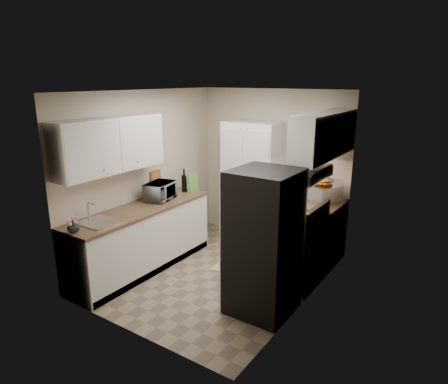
# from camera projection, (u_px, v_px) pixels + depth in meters

# --- Properties ---
(ground) EXTENTS (3.20, 3.20, 0.00)m
(ground) POSITION_uv_depth(u_px,v_px,m) (217.00, 274.00, 5.61)
(ground) COLOR #7A6B56
(ground) RESTS_ON ground
(room_shell) EXTENTS (2.64, 3.24, 2.52)m
(room_shell) POSITION_uv_depth(u_px,v_px,m) (215.00, 161.00, 5.16)
(room_shell) COLOR beige
(room_shell) RESTS_ON ground
(pantry_cabinet) EXTENTS (0.90, 0.55, 2.00)m
(pantry_cabinet) POSITION_uv_depth(u_px,v_px,m) (253.00, 184.00, 6.49)
(pantry_cabinet) COLOR silver
(pantry_cabinet) RESTS_ON ground
(base_cabinet_left) EXTENTS (0.60, 2.30, 0.88)m
(base_cabinet_left) POSITION_uv_depth(u_px,v_px,m) (142.00, 240.00, 5.67)
(base_cabinet_left) COLOR silver
(base_cabinet_left) RESTS_ON ground
(countertop_left) EXTENTS (0.63, 2.33, 0.04)m
(countertop_left) POSITION_uv_depth(u_px,v_px,m) (141.00, 209.00, 5.55)
(countertop_left) COLOR brown
(countertop_left) RESTS_ON base_cabinet_left
(base_cabinet_right) EXTENTS (0.60, 0.80, 0.88)m
(base_cabinet_right) POSITION_uv_depth(u_px,v_px,m) (317.00, 233.00, 5.91)
(base_cabinet_right) COLOR silver
(base_cabinet_right) RESTS_ON ground
(countertop_right) EXTENTS (0.63, 0.83, 0.04)m
(countertop_right) POSITION_uv_depth(u_px,v_px,m) (319.00, 204.00, 5.78)
(countertop_right) COLOR brown
(countertop_right) RESTS_ON base_cabinet_right
(electric_range) EXTENTS (0.71, 0.78, 1.13)m
(electric_range) POSITION_uv_depth(u_px,v_px,m) (294.00, 249.00, 5.27)
(electric_range) COLOR #B7B7BC
(electric_range) RESTS_ON ground
(refrigerator) EXTENTS (0.70, 0.72, 1.70)m
(refrigerator) POSITION_uv_depth(u_px,v_px,m) (264.00, 243.00, 4.54)
(refrigerator) COLOR #B7B7BC
(refrigerator) RESTS_ON ground
(microwave) EXTENTS (0.41, 0.53, 0.26)m
(microwave) POSITION_uv_depth(u_px,v_px,m) (160.00, 191.00, 5.88)
(microwave) COLOR #A3A3A7
(microwave) RESTS_ON countertop_left
(wine_bottle) EXTENTS (0.08, 0.08, 0.33)m
(wine_bottle) POSITION_uv_depth(u_px,v_px,m) (184.00, 181.00, 6.29)
(wine_bottle) COLOR black
(wine_bottle) RESTS_ON countertop_left
(flower_vase) EXTENTS (0.14, 0.14, 0.15)m
(flower_vase) POSITION_uv_depth(u_px,v_px,m) (73.00, 226.00, 4.64)
(flower_vase) COLOR silver
(flower_vase) RESTS_ON countertop_left
(cutting_board) EXTENTS (0.03, 0.24, 0.30)m
(cutting_board) POSITION_uv_depth(u_px,v_px,m) (193.00, 182.00, 6.31)
(cutting_board) COLOR #4D9138
(cutting_board) RESTS_ON countertop_left
(toaster_oven) EXTENTS (0.48, 0.53, 0.25)m
(toaster_oven) POSITION_uv_depth(u_px,v_px,m) (324.00, 194.00, 5.76)
(toaster_oven) COLOR #A5A5AA
(toaster_oven) RESTS_ON countertop_right
(fruit_basket) EXTENTS (0.35, 0.35, 0.13)m
(fruit_basket) POSITION_uv_depth(u_px,v_px,m) (323.00, 181.00, 5.72)
(fruit_basket) COLOR orange
(fruit_basket) RESTS_ON toaster_oven
(kitchen_mat) EXTENTS (0.54, 0.77, 0.01)m
(kitchen_mat) POSITION_uv_depth(u_px,v_px,m) (235.00, 263.00, 5.94)
(kitchen_mat) COLOR #D2AB8A
(kitchen_mat) RESTS_ON ground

